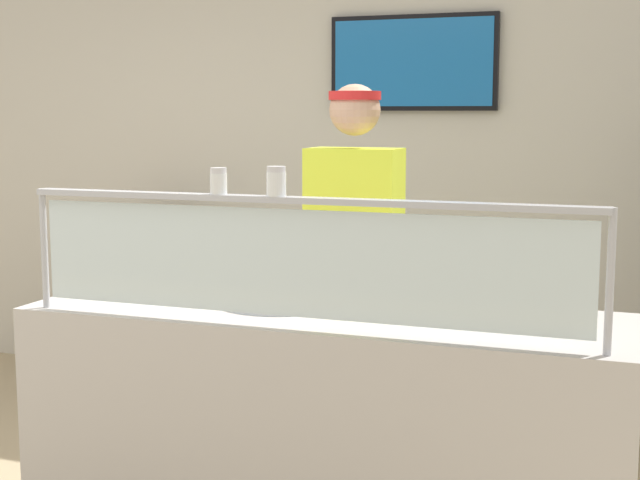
# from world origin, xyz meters

# --- Properties ---
(shop_rear_unit) EXTENTS (6.53, 0.13, 2.70)m
(shop_rear_unit) POSITION_xyz_m (1.06, 2.44, 1.36)
(shop_rear_unit) COLOR beige
(shop_rear_unit) RESTS_ON ground
(serving_counter) EXTENTS (2.13, 0.68, 0.95)m
(serving_counter) POSITION_xyz_m (1.06, 0.34, 0.47)
(serving_counter) COLOR #BCB7B2
(serving_counter) RESTS_ON ground
(sneeze_guard) EXTENTS (1.95, 0.06, 0.43)m
(sneeze_guard) POSITION_xyz_m (1.06, 0.06, 1.22)
(sneeze_guard) COLOR #B2B5BC
(sneeze_guard) RESTS_ON serving_counter
(pizza_tray) EXTENTS (0.49, 0.49, 0.04)m
(pizza_tray) POSITION_xyz_m (0.86, 0.43, 0.97)
(pizza_tray) COLOR #9EA0A8
(pizza_tray) RESTS_ON serving_counter
(pizza_server) EXTENTS (0.14, 0.29, 0.01)m
(pizza_server) POSITION_xyz_m (0.86, 0.41, 0.99)
(pizza_server) COLOR #ADAFB7
(pizza_server) RESTS_ON pizza_tray
(parmesan_shaker) EXTENTS (0.06, 0.06, 0.09)m
(parmesan_shaker) POSITION_xyz_m (0.79, 0.06, 1.42)
(parmesan_shaker) COLOR white
(parmesan_shaker) RESTS_ON sneeze_guard
(pepper_flake_shaker) EXTENTS (0.06, 0.06, 0.10)m
(pepper_flake_shaker) POSITION_xyz_m (1.00, 0.06, 1.42)
(pepper_flake_shaker) COLOR white
(pepper_flake_shaker) RESTS_ON sneeze_guard
(worker_figure) EXTENTS (0.41, 0.50, 1.76)m
(worker_figure) POSITION_xyz_m (0.98, 0.95, 1.01)
(worker_figure) COLOR #23232D
(worker_figure) RESTS_ON ground
(prep_shelf) EXTENTS (0.70, 0.55, 0.84)m
(prep_shelf) POSITION_xyz_m (-0.66, 1.95, 0.42)
(prep_shelf) COLOR #B7BABF
(prep_shelf) RESTS_ON ground
(pizza_box_stack) EXTENTS (0.52, 0.50, 0.22)m
(pizza_box_stack) POSITION_xyz_m (-0.66, 1.95, 0.96)
(pizza_box_stack) COLOR tan
(pizza_box_stack) RESTS_ON prep_shelf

